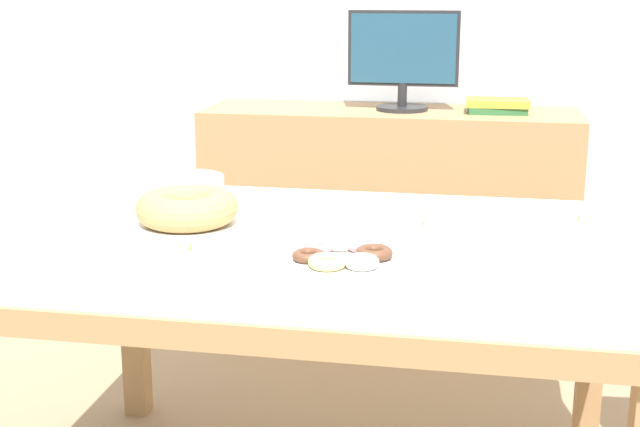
# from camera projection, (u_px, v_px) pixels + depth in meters

# --- Properties ---
(dining_table) EXTENTS (1.52, 1.02, 0.75)m
(dining_table) POSITION_uv_depth(u_px,v_px,m) (325.00, 272.00, 2.17)
(dining_table) COLOR silver
(dining_table) RESTS_ON ground
(sideboard) EXTENTS (1.45, 0.44, 0.87)m
(sideboard) POSITION_uv_depth(u_px,v_px,m) (389.00, 218.00, 3.56)
(sideboard) COLOR tan
(sideboard) RESTS_ON ground
(computer_monitor) EXTENTS (0.42, 0.20, 0.38)m
(computer_monitor) POSITION_uv_depth(u_px,v_px,m) (403.00, 61.00, 3.40)
(computer_monitor) COLOR #262628
(computer_monitor) RESTS_ON sideboard
(book_stack) EXTENTS (0.24, 0.17, 0.05)m
(book_stack) POSITION_uv_depth(u_px,v_px,m) (497.00, 106.00, 3.37)
(book_stack) COLOR #2D6638
(book_stack) RESTS_ON sideboard
(cake_chocolate_round) EXTENTS (0.27, 0.27, 0.07)m
(cake_chocolate_round) POSITION_uv_depth(u_px,v_px,m) (464.00, 221.00, 2.18)
(cake_chocolate_round) COLOR white
(cake_chocolate_round) RESTS_ON dining_table
(cake_golden_bundt) EXTENTS (0.29, 0.29, 0.09)m
(cake_golden_bundt) POSITION_uv_depth(u_px,v_px,m) (187.00, 211.00, 2.21)
(cake_golden_bundt) COLOR white
(cake_golden_bundt) RESTS_ON dining_table
(pastry_platter) EXTENTS (0.31, 0.31, 0.04)m
(pastry_platter) POSITION_uv_depth(u_px,v_px,m) (343.00, 257.00, 1.94)
(pastry_platter) COLOR white
(pastry_platter) RESTS_ON dining_table
(plate_stack) EXTENTS (0.21, 0.21, 0.06)m
(plate_stack) POSITION_uv_depth(u_px,v_px,m) (188.00, 187.00, 2.55)
(plate_stack) COLOR white
(plate_stack) RESTS_ON dining_table
(tealight_centre) EXTENTS (0.04, 0.04, 0.04)m
(tealight_centre) POSITION_uv_depth(u_px,v_px,m) (446.00, 206.00, 2.41)
(tealight_centre) COLOR silver
(tealight_centre) RESTS_ON dining_table
(tealight_near_front) EXTENTS (0.04, 0.04, 0.04)m
(tealight_near_front) POSITION_uv_depth(u_px,v_px,m) (191.00, 253.00, 1.99)
(tealight_near_front) COLOR silver
(tealight_near_front) RESTS_ON dining_table
(tealight_left_edge) EXTENTS (0.04, 0.04, 0.04)m
(tealight_left_edge) POSITION_uv_depth(u_px,v_px,m) (578.00, 223.00, 2.24)
(tealight_left_edge) COLOR silver
(tealight_left_edge) RESTS_ON dining_table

